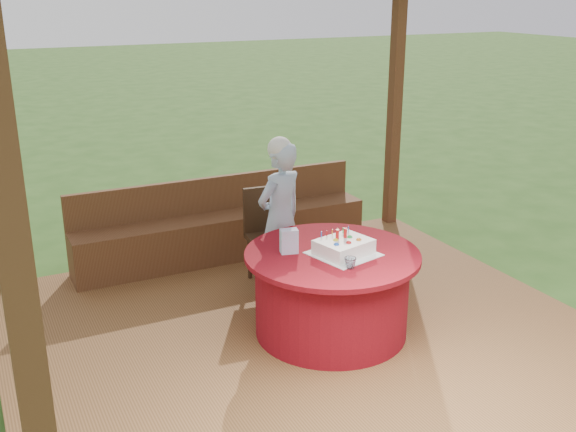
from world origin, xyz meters
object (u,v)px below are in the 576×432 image
(table, at_px, (331,292))
(birthday_cake, at_px, (344,247))
(chair, at_px, (270,231))
(bench, at_px, (223,232))
(drinking_glass, at_px, (350,263))
(elderly_woman, at_px, (280,216))
(gift_bag, at_px, (289,241))

(table, relative_size, birthday_cake, 2.53)
(table, xyz_separation_m, chair, (-0.00, 1.13, 0.14))
(table, distance_m, chair, 1.14)
(bench, distance_m, chair, 0.78)
(table, distance_m, drinking_glass, 0.50)
(table, bearing_deg, elderly_woman, 91.02)
(chair, relative_size, gift_bag, 4.66)
(chair, height_order, elderly_woman, elderly_woman)
(elderly_woman, relative_size, drinking_glass, 16.07)
(bench, bearing_deg, table, -84.33)
(bench, bearing_deg, gift_bag, -93.82)
(drinking_glass, bearing_deg, table, 83.20)
(elderly_woman, xyz_separation_m, gift_bag, (-0.28, -0.75, 0.06))
(chair, relative_size, birthday_cake, 1.64)
(chair, xyz_separation_m, drinking_glass, (-0.04, -1.46, 0.24))
(bench, xyz_separation_m, elderly_woman, (0.17, -0.97, 0.44))
(table, xyz_separation_m, gift_bag, (-0.30, 0.14, 0.43))
(table, relative_size, gift_bag, 7.20)
(drinking_glass, bearing_deg, gift_bag, 119.23)
(elderly_woman, bearing_deg, drinking_glass, -91.07)
(birthday_cake, bearing_deg, bench, 97.12)
(chair, bearing_deg, bench, 104.17)
(birthday_cake, xyz_separation_m, drinking_glass, (-0.10, -0.25, -0.02))
(gift_bag, distance_m, drinking_glass, 0.54)
(bench, relative_size, elderly_woman, 2.13)
(bench, distance_m, birthday_cake, 2.00)
(bench, relative_size, chair, 3.43)
(bench, height_order, table, bench)
(table, relative_size, drinking_glass, 15.42)
(table, height_order, elderly_woman, elderly_woman)
(gift_bag, bearing_deg, chair, 87.37)
(bench, relative_size, birthday_cake, 5.63)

